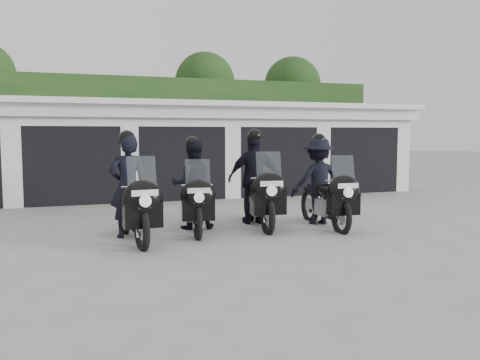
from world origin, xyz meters
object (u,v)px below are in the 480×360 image
object	(u,v)px
police_bike_a	(132,196)
police_bike_c	(257,183)
police_bike_b	(193,190)
police_bike_d	(322,185)

from	to	relation	value
police_bike_a	police_bike_c	bearing A→B (deg)	10.41
police_bike_a	police_bike_b	world-z (taller)	police_bike_a
police_bike_a	police_bike_d	size ratio (longest dim) A/B	1.03
police_bike_b	police_bike_d	size ratio (longest dim) A/B	0.96
police_bike_a	police_bike_b	bearing A→B (deg)	20.00
police_bike_b	police_bike_d	bearing A→B (deg)	1.92
police_bike_a	police_bike_d	xyz separation A→B (m)	(4.11, 0.28, 0.04)
police_bike_b	police_bike_d	world-z (taller)	police_bike_d
police_bike_c	police_bike_d	xyz separation A→B (m)	(1.34, -0.46, -0.04)
police_bike_a	police_bike_b	xyz separation A→B (m)	(1.33, 0.61, 0.00)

